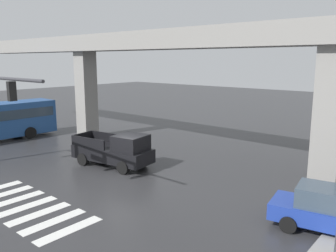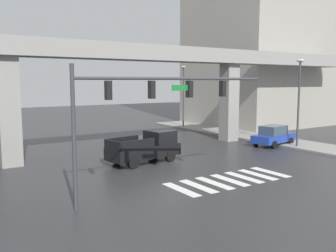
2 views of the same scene
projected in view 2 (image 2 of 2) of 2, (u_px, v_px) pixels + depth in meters
The scene contains 10 objects.
ground_plane at pixel (172, 161), 25.39m from camera, with size 120.00×120.00×0.00m, color #2D2D30.
crosswalk_stripes at pixel (229, 180), 20.58m from camera, with size 7.15×2.80×0.01m.
elevated_overpass at pixel (138, 61), 28.39m from camera, with size 50.22×2.21×8.26m.
sidewalk_east at pixel (275, 140), 34.02m from camera, with size 4.00×36.00×0.15m, color gray.
pickup_truck at pixel (147, 148), 25.09m from camera, with size 5.32×2.64×2.08m.
sedan_blue at pixel (273, 136), 31.63m from camera, with size 4.54×2.50×1.72m.
traffic_signal_mast at pixel (149, 98), 17.28m from camera, with size 10.89×0.32×6.20m.
street_lamp_near_corner at pixel (299, 93), 30.08m from camera, with size 0.44×0.70×7.24m.
street_lamp_mid_block at pixel (223, 90), 37.74m from camera, with size 0.44×0.70×7.24m.
street_lamp_far_north at pixel (183, 89), 43.49m from camera, with size 0.44×0.70×7.24m.
Camera 2 is at (-13.87, -20.70, 5.47)m, focal length 39.57 mm.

